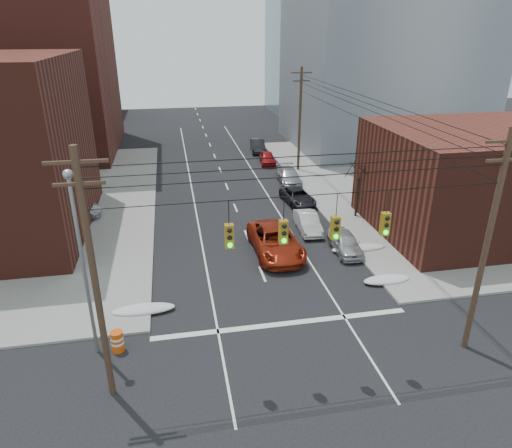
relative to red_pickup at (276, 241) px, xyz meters
name	(u,v)px	position (x,y,z in m)	size (l,w,h in m)	color
ground	(320,417)	(-1.50, -14.79, -0.93)	(160.00, 160.00, 0.00)	black
sidewalk_ne	(487,179)	(25.50, 12.21, -0.85)	(40.00, 40.00, 0.15)	gray
building_brick_far	(44,82)	(-27.50, 59.21, 5.07)	(22.00, 18.00, 12.00)	#512118
building_office	(384,46)	(20.50, 29.21, 11.57)	(22.00, 20.00, 25.00)	gray
building_glass	(330,50)	(22.50, 55.21, 10.07)	(20.00, 18.00, 22.00)	gray
building_storefront	(484,180)	(16.50, 1.21, 3.07)	(16.00, 12.00, 8.00)	#512118
utility_pole_left	(94,278)	(-10.00, -11.79, 4.86)	(2.20, 0.28, 11.00)	#473323
utility_pole_right	(487,242)	(7.00, -11.79, 4.86)	(2.20, 0.28, 11.00)	#473323
utility_pole_far	(300,118)	(7.00, 19.21, 4.86)	(2.20, 0.28, 11.00)	#473323
traffic_signals	(310,229)	(-1.40, -11.82, 6.24)	(17.00, 0.42, 2.02)	black
street_light	(81,251)	(-11.00, -8.79, 4.61)	(0.44, 0.44, 9.32)	gray
bare_tree	(357,191)	(8.09, 5.21, 1.39)	(2.09, 2.20, 4.93)	black
snow_nw	(143,309)	(-8.90, -5.79, -0.72)	(3.50, 1.08, 0.42)	silver
snow_ne	(386,280)	(5.90, -5.29, -0.72)	(3.00, 1.08, 0.42)	silver
snow_east_far	(358,248)	(5.90, -0.79, -0.72)	(4.00, 1.08, 0.42)	silver
red_pickup	(276,241)	(0.00, 0.00, 0.00)	(3.07, 6.67, 1.85)	maroon
parked_car_a	(345,242)	(4.89, -0.72, -0.20)	(1.71, 4.24, 1.44)	#B5B5BA
parked_car_b	(308,222)	(3.35, 3.29, -0.22)	(1.49, 4.28, 1.41)	silver
parked_car_c	(298,197)	(4.19, 9.22, -0.27)	(2.19, 4.75, 1.32)	black
parked_car_d	(289,176)	(4.90, 15.14, -0.19)	(2.06, 5.08, 1.47)	#A5A5AA
parked_car_e	(268,158)	(4.21, 22.42, -0.22)	(1.67, 4.14, 1.41)	maroon
parked_car_f	(258,146)	(4.18, 28.31, -0.14)	(1.67, 4.78, 1.58)	black
lot_car_a	(62,207)	(-16.11, 10.03, -0.09)	(1.45, 4.16, 1.37)	white
lot_car_b	(69,210)	(-15.36, 8.95, -0.05)	(2.40, 5.20, 1.44)	#ACADB1
lot_car_d	(41,193)	(-18.63, 13.83, -0.04)	(1.74, 4.32, 1.47)	#B1B0B6
construction_barrel	(117,341)	(-10.00, -8.90, -0.36)	(0.76, 0.76, 1.10)	#DD4C0B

